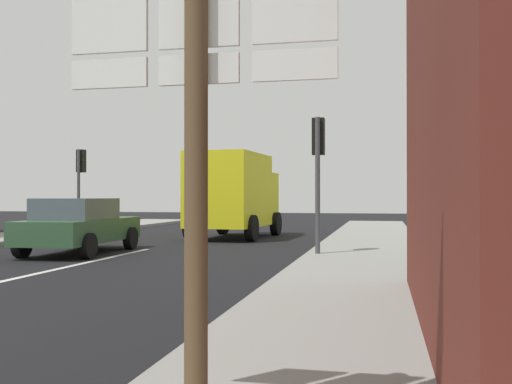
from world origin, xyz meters
The scene contains 8 objects.
ground_plane centered at (0.00, 10.00, 0.00)m, with size 80.00×80.00×0.00m, color black.
sidewalk_right centered at (6.25, 8.00, 0.07)m, with size 2.93×44.00×0.14m, color gray.
lane_centre_stripe centered at (0.00, 6.00, 0.01)m, with size 0.16×12.00×0.01m, color silver.
sedan_far centered at (-1.29, 10.47, 0.76)m, with size 2.11×4.27×1.47m.
delivery_truck centered at (1.30, 17.00, 1.65)m, with size 2.75×5.13×3.05m.
route_sign_post centered at (5.54, -0.44, 2.00)m, with size 1.66×0.14×3.20m.
traffic_light_far_left centered at (-5.08, 17.40, 2.50)m, with size 0.30×0.49×3.38m.
traffic_light_near_right centered at (5.08, 10.53, 2.55)m, with size 0.30×0.49×3.44m.
Camera 1 is at (6.61, -3.76, 1.52)m, focal length 41.08 mm.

